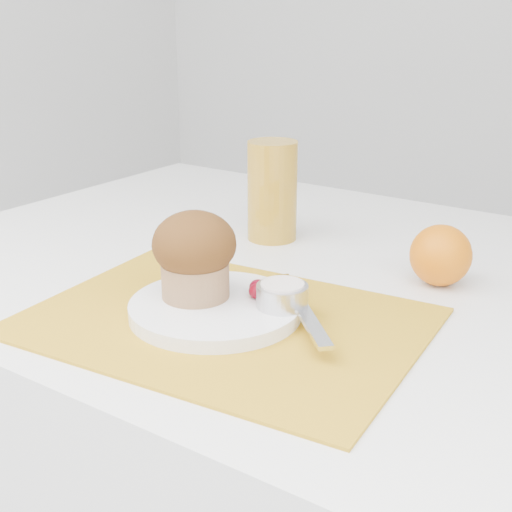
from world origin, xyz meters
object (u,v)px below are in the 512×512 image
Objects in this scene: table at (322,511)px; plate at (215,308)px; orange at (441,255)px; juice_glass at (272,191)px; muffin at (195,254)px.

plate is at bearing -102.17° from table.
table is at bearing -159.56° from orange.
juice_glass reaches higher than table.
orange is at bearing 50.41° from muffin.
plate is 0.07m from muffin.
plate is 1.94× the size of muffin.
muffin is (0.08, -0.27, -0.00)m from juice_glass.
table is at bearing 69.83° from muffin.
juice_glass is at bearing 105.51° from muffin.
plate is (-0.04, -0.19, 0.39)m from table.
orange reaches higher than table.
muffin is at bearing -110.17° from table.
juice_glass is (-0.27, 0.03, 0.03)m from orange.
orange is 0.31m from muffin.
orange is (0.13, 0.05, 0.41)m from table.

